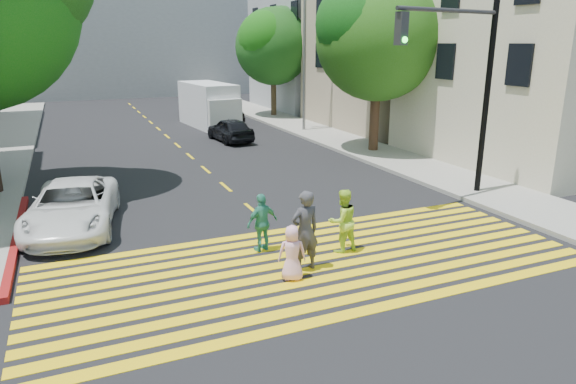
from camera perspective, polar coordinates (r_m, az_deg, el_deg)
ground at (r=11.81m, az=5.85°, el=-10.31°), size 120.00×120.00×0.00m
sidewalk_left at (r=31.78m, az=-28.92°, el=4.81°), size 3.00×40.00×0.15m
sidewalk_right at (r=28.29m, az=6.26°, el=5.56°), size 3.00×60.00×0.15m
curb_red at (r=16.13m, az=-27.90°, el=-4.48°), size 0.20×8.00×0.16m
crosswalk at (r=12.82m, az=3.08°, el=-7.98°), size 13.40×5.30×0.01m
lane_line at (r=32.54m, az=-13.78°, el=6.46°), size 0.12×34.40×0.01m
building_right_cream at (r=26.55m, az=27.26°, el=13.93°), size 10.00×10.00×10.00m
building_right_tan at (r=34.70m, az=12.88°, el=15.40°), size 10.00×10.00×10.00m
building_right_grey at (r=44.10m, az=4.21°, el=15.84°), size 10.00×10.00×10.00m
backdrop_block at (r=57.43m, az=-18.80°, el=16.13°), size 30.00×8.00×12.00m
tree_right_near at (r=25.60m, az=10.16°, el=17.21°), size 7.02×6.57×8.59m
tree_right_far at (r=38.15m, az=-1.60°, el=16.29°), size 7.13×7.13×7.87m
pedestrian_man at (r=12.17m, az=1.89°, el=-4.33°), size 0.76×0.53×1.98m
pedestrian_woman at (r=13.35m, az=6.08°, el=-3.21°), size 0.86×0.70×1.68m
pedestrian_child at (r=11.76m, az=0.46°, el=-6.80°), size 0.75×0.61×1.31m
pedestrian_extra at (r=13.35m, az=-2.88°, el=-3.42°), size 0.98×0.59×1.56m
white_sedan at (r=16.18m, az=-22.85°, el=-1.49°), size 3.09×5.29×1.38m
dark_car_near at (r=28.78m, az=-6.45°, el=6.91°), size 1.92×3.98×1.31m
silver_car at (r=39.23m, az=-10.08°, el=9.25°), size 1.91×4.64×1.34m
dark_car_parked at (r=36.21m, az=-7.05°, el=8.76°), size 1.79×4.00×1.27m
white_van at (r=34.10m, az=-8.67°, el=9.40°), size 2.76×6.08×2.78m
traffic_signal at (r=18.09m, az=19.11°, el=12.35°), size 4.51×1.07×6.66m
street_lamp at (r=31.39m, az=1.48°, el=16.63°), size 2.14×0.75×9.57m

